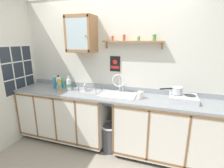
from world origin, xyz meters
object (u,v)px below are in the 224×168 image
at_px(bottle_soda_green_2, 62,83).
at_px(dish_rack, 90,91).
at_px(bottle_detergent_teal_4, 55,82).
at_px(saucepan, 177,90).
at_px(mug, 140,95).
at_px(hot_plate_stove, 183,98).
at_px(bottle_juice_amber_0, 59,85).
at_px(wall_cabinet, 81,34).
at_px(warning_sign, 115,64).
at_px(sink, 117,96).
at_px(bottle_opaque_white_1, 59,83).
at_px(bottle_water_clear_3, 69,84).
at_px(trash_bin, 111,137).

height_order(bottle_soda_green_2, dish_rack, bottle_soda_green_2).
bearing_deg(bottle_detergent_teal_4, saucepan, 0.50).
relative_size(saucepan, dish_rack, 0.95).
relative_size(dish_rack, mug, 2.62).
height_order(hot_plate_stove, bottle_juice_amber_0, bottle_juice_amber_0).
bearing_deg(wall_cabinet, warning_sign, 16.32).
xyz_separation_m(sink, bottle_opaque_white_1, (-1.07, -0.03, 0.13)).
bearing_deg(bottle_juice_amber_0, dish_rack, 12.50).
relative_size(sink, saucepan, 1.87).
bearing_deg(warning_sign, sink, -64.22).
height_order(bottle_detergent_teal_4, wall_cabinet, wall_cabinet).
height_order(bottle_juice_amber_0, bottle_opaque_white_1, bottle_opaque_white_1).
xyz_separation_m(wall_cabinet, warning_sign, (0.53, 0.15, -0.48)).
bearing_deg(bottle_detergent_teal_4, mug, -3.00).
xyz_separation_m(bottle_juice_amber_0, bottle_soda_green_2, (-0.08, 0.20, -0.01)).
xyz_separation_m(saucepan, warning_sign, (-0.99, 0.22, 0.30)).
relative_size(sink, mug, 4.66).
distance_m(saucepan, bottle_detergent_teal_4, 2.05).
height_order(saucepan, bottle_opaque_white_1, bottle_opaque_white_1).
bearing_deg(dish_rack, bottle_soda_green_2, 171.49).
distance_m(bottle_detergent_teal_4, mug, 1.55).
height_order(saucepan, bottle_water_clear_3, bottle_water_clear_3).
bearing_deg(hot_plate_stove, warning_sign, 167.51).
bearing_deg(mug, bottle_water_clear_3, 178.06).
distance_m(bottle_juice_amber_0, bottle_detergent_teal_4, 0.23).
xyz_separation_m(sink, saucepan, (0.87, 0.02, 0.17)).
distance_m(bottle_opaque_white_1, bottle_water_clear_3, 0.21).
xyz_separation_m(bottle_water_clear_3, trash_bin, (0.78, -0.07, -0.83)).
distance_m(bottle_water_clear_3, mug, 1.24).
height_order(bottle_soda_green_2, warning_sign, warning_sign).
relative_size(bottle_water_clear_3, trash_bin, 0.53).
bearing_deg(saucepan, bottle_water_clear_3, -178.11).
bearing_deg(sink, bottle_water_clear_3, -177.77).
relative_size(bottle_juice_amber_0, warning_sign, 0.93).
distance_m(sink, mug, 0.39).
distance_m(hot_plate_stove, trash_bin, 1.30).
bearing_deg(hot_plate_stove, trash_bin, -174.49).
bearing_deg(warning_sign, bottle_detergent_teal_4, -167.43).
bearing_deg(saucepan, sink, -178.45).
bearing_deg(dish_rack, bottle_water_clear_3, -176.48).
distance_m(dish_rack, mug, 0.86).
xyz_separation_m(bottle_soda_green_2, bottle_detergent_teal_4, (-0.10, -0.07, 0.02)).
xyz_separation_m(bottle_opaque_white_1, dish_rack, (0.59, 0.02, -0.09)).
distance_m(sink, hot_plate_stove, 0.97).
xyz_separation_m(hot_plate_stove, bottle_opaque_white_1, (-2.03, -0.03, 0.07)).
distance_m(bottle_opaque_white_1, mug, 1.44).
bearing_deg(hot_plate_stove, bottle_detergent_teal_4, 179.88).
bearing_deg(sink, trash_bin, -130.55).
height_order(bottle_opaque_white_1, dish_rack, bottle_opaque_white_1).
bearing_deg(saucepan, dish_rack, -178.57).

